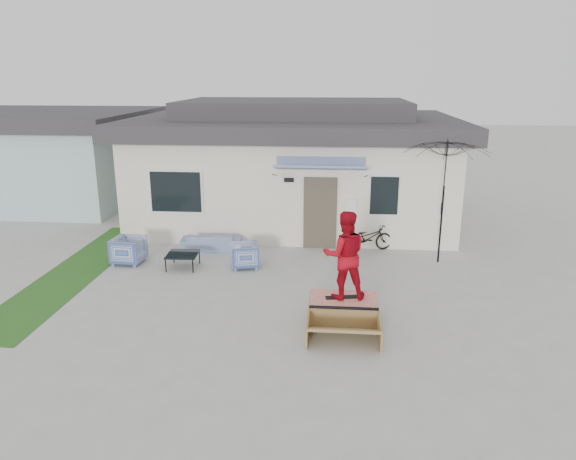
# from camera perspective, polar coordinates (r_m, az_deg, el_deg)

# --- Properties ---
(ground) EXTENTS (90.00, 90.00, 0.00)m
(ground) POSITION_cam_1_polar(r_m,az_deg,el_deg) (11.64, -2.24, -8.62)
(ground) COLOR #A9A8A1
(ground) RESTS_ON ground
(grass_strip) EXTENTS (1.40, 8.00, 0.01)m
(grass_strip) POSITION_cam_1_polar(r_m,az_deg,el_deg) (14.91, -21.56, -4.07)
(grass_strip) COLOR #23541C
(grass_strip) RESTS_ON ground
(house) EXTENTS (10.80, 8.49, 4.10)m
(house) POSITION_cam_1_polar(r_m,az_deg,el_deg) (18.75, 0.69, 7.21)
(house) COLOR #ECE3C7
(house) RESTS_ON ground
(neighbor_house) EXTENTS (8.60, 7.60, 3.50)m
(neighbor_house) POSITION_cam_1_polar(r_m,az_deg,el_deg) (23.85, -25.20, 7.26)
(neighbor_house) COLOR #A2BDC5
(neighbor_house) RESTS_ON ground
(loveseat) EXTENTS (1.74, 0.63, 0.67)m
(loveseat) POSITION_cam_1_polar(r_m,az_deg,el_deg) (15.55, -8.19, -0.95)
(loveseat) COLOR #26448F
(loveseat) RESTS_ON ground
(armchair_left) EXTENTS (0.78, 0.83, 0.80)m
(armchair_left) POSITION_cam_1_polar(r_m,az_deg,el_deg) (14.93, -16.60, -1.95)
(armchair_left) COLOR #26448F
(armchair_left) RESTS_ON ground
(armchair_right) EXTENTS (0.79, 0.82, 0.72)m
(armchair_right) POSITION_cam_1_polar(r_m,az_deg,el_deg) (14.08, -4.65, -2.58)
(armchair_right) COLOR #26448F
(armchair_right) RESTS_ON ground
(coffee_table) EXTENTS (0.83, 0.83, 0.39)m
(coffee_table) POSITION_cam_1_polar(r_m,az_deg,el_deg) (14.31, -11.12, -3.22)
(coffee_table) COLOR black
(coffee_table) RESTS_ON ground
(bicycle) EXTENTS (1.57, 0.99, 0.95)m
(bicycle) POSITION_cam_1_polar(r_m,az_deg,el_deg) (15.46, 8.51, -0.52)
(bicycle) COLOR black
(bicycle) RESTS_ON ground
(patio_umbrella) EXTENTS (2.53, 2.39, 2.20)m
(patio_umbrella) POSITION_cam_1_polar(r_m,az_deg,el_deg) (14.61, 16.17, 3.19)
(patio_umbrella) COLOR black
(patio_umbrella) RESTS_ON ground
(skate_ramp) EXTENTS (1.38, 1.83, 0.46)m
(skate_ramp) POSITION_cam_1_polar(r_m,az_deg,el_deg) (11.24, 5.88, -8.35)
(skate_ramp) COLOR olive
(skate_ramp) RESTS_ON ground
(skateboard) EXTENTS (0.76, 0.33, 0.05)m
(skateboard) POSITION_cam_1_polar(r_m,az_deg,el_deg) (11.18, 5.91, -7.08)
(skateboard) COLOR black
(skateboard) RESTS_ON skate_ramp
(skater) EXTENTS (0.97, 0.80, 1.83)m
(skater) POSITION_cam_1_polar(r_m,az_deg,el_deg) (10.84, 6.06, -2.53)
(skater) COLOR #A60916
(skater) RESTS_ON skateboard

